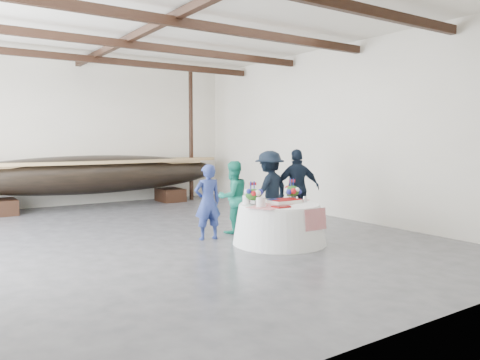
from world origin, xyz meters
TOP-DOWN VIEW (x-y plane):
  - floor at (0.00, 0.00)m, footprint 10.00×12.00m
  - wall_back at (0.00, 6.00)m, footprint 10.00×0.02m
  - wall_front at (0.00, -6.00)m, footprint 10.00×0.02m
  - wall_right at (5.00, 0.00)m, footprint 0.02×12.00m
  - ceiling at (0.00, 0.00)m, footprint 10.00×12.00m
  - pavilion_structure at (0.00, 0.86)m, footprint 9.80×11.76m
  - longboat_display at (0.17, 5.10)m, footprint 8.45×1.69m
  - banquet_table at (1.74, -1.90)m, footprint 1.85×1.85m
  - tabletop_items at (1.70, -1.77)m, footprint 1.79×1.19m
  - guest_woman_blue at (0.74, -0.79)m, footprint 0.62×0.45m
  - guest_woman_teal at (1.56, -0.49)m, footprint 0.81×0.65m
  - guest_man_left at (2.52, -0.56)m, footprint 1.31×0.96m
  - guest_man_right at (3.18, -0.77)m, footprint 1.17×0.84m

SIDE VIEW (x-z plane):
  - floor at x=0.00m, z-range -0.01..0.01m
  - banquet_table at x=1.74m, z-range 0.00..0.79m
  - guest_woman_blue at x=0.74m, z-range 0.00..1.56m
  - guest_woman_teal at x=1.56m, z-range 0.00..1.59m
  - guest_man_left at x=2.52m, z-range 0.00..1.80m
  - guest_man_right at x=3.18m, z-range 0.00..1.84m
  - tabletop_items at x=1.70m, z-range 0.74..1.14m
  - longboat_display at x=0.17m, z-range 0.22..1.80m
  - wall_back at x=0.00m, z-range 0.00..4.50m
  - wall_front at x=0.00m, z-range 0.00..4.50m
  - wall_right at x=5.00m, z-range 0.00..4.50m
  - pavilion_structure at x=0.00m, z-range 1.75..6.25m
  - ceiling at x=0.00m, z-range 4.50..4.50m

